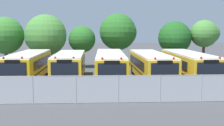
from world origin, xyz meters
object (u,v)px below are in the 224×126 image
object	(u,v)px
school_bus_1	(70,66)
school_bus_4	(188,65)
tree_5	(206,34)
school_bus_3	(150,65)
tree_3	(119,32)
traffic_cone	(188,94)
school_bus_2	(110,65)
school_bus_0	(29,65)
tree_1	(44,36)
tree_4	(175,38)
tree_2	(82,40)
tree_0	(4,35)

from	to	relation	value
school_bus_1	school_bus_4	distance (m)	10.93
tree_5	school_bus_3	bearing A→B (deg)	-135.46
tree_3	tree_5	xyz separation A→B (m)	(10.31, -2.29, -0.18)
school_bus_1	traffic_cone	bearing A→B (deg)	140.29
school_bus_2	traffic_cone	distance (m)	8.79
school_bus_1	tree_3	bearing A→B (deg)	-117.83
school_bus_0	tree_1	world-z (taller)	tree_1
school_bus_1	tree_4	size ratio (longest dim) A/B	1.63
tree_4	tree_1	bearing A→B (deg)	178.90
traffic_cone	tree_3	bearing A→B (deg)	100.97
school_bus_2	tree_5	world-z (taller)	tree_5
school_bus_1	school_bus_2	xyz separation A→B (m)	(3.69, 0.15, 0.01)
school_bus_2	tree_4	distance (m)	11.96
school_bus_4	tree_1	size ratio (longest dim) A/B	1.72
tree_2	tree_5	bearing A→B (deg)	-4.17
school_bus_1	tree_1	distance (m)	9.94
tree_0	school_bus_3	bearing A→B (deg)	-30.19
school_bus_1	tree_3	xyz separation A→B (m)	(5.31, 10.42, 2.98)
tree_2	school_bus_4	bearing A→B (deg)	-41.47
school_bus_0	school_bus_3	xyz separation A→B (m)	(11.14, -0.23, -0.03)
school_bus_1	tree_4	world-z (taller)	tree_4
school_bus_4	tree_1	xyz separation A→B (m)	(-14.80, 8.66, 2.55)
school_bus_1	tree_4	distance (m)	14.85
school_bus_4	tree_4	size ratio (longest dim) A/B	1.96
school_bus_4	tree_1	world-z (taller)	tree_1
school_bus_4	tree_5	world-z (taller)	tree_5
school_bus_0	school_bus_3	size ratio (longest dim) A/B	0.94
tree_0	tree_1	distance (m)	4.94
school_bus_3	tree_5	xyz separation A→B (m)	(8.20, 8.07, 2.81)
school_bus_2	tree_1	size ratio (longest dim) A/B	1.78
school_bus_0	school_bus_1	world-z (taller)	school_bus_0
school_bus_1	tree_4	bearing A→B (deg)	-145.54
tree_1	tree_5	xyz separation A→B (m)	(19.48, -0.66, 0.24)
school_bus_3	traffic_cone	distance (m)	7.25
school_bus_2	school_bus_3	xyz separation A→B (m)	(3.72, -0.09, -0.02)
school_bus_3	school_bus_4	distance (m)	3.52
school_bus_0	tree_0	xyz separation A→B (m)	(-5.04, 9.19, 2.63)
school_bus_1	tree_2	xyz separation A→B (m)	(0.64, 9.22, 2.06)
tree_1	school_bus_3	bearing A→B (deg)	-37.75
tree_0	school_bus_0	bearing A→B (deg)	-61.27
school_bus_0	school_bus_4	bearing A→B (deg)	178.99
tree_2	school_bus_2	bearing A→B (deg)	-71.44
school_bus_0	school_bus_2	bearing A→B (deg)	178.55
school_bus_1	tree_1	size ratio (longest dim) A/B	1.44
tree_2	tree_5	xyz separation A→B (m)	(14.97, -1.09, 0.74)
school_bus_1	school_bus_4	xyz separation A→B (m)	(10.92, 0.13, 0.01)
school_bus_3	traffic_cone	size ratio (longest dim) A/B	18.54
tree_2	tree_3	world-z (taller)	tree_3
tree_4	tree_5	world-z (taller)	tree_5
school_bus_1	tree_0	size ratio (longest dim) A/B	1.50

